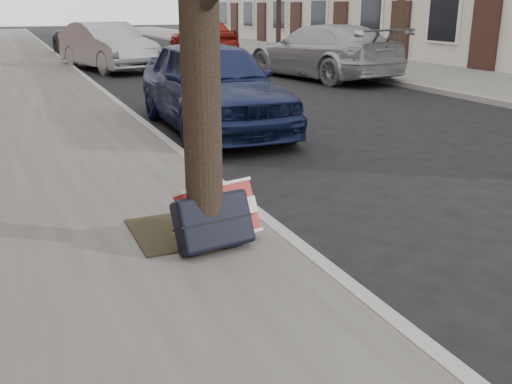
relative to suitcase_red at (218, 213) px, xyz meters
name	(u,v)px	position (x,y,z in m)	size (l,w,h in m)	color
ground	(470,259)	(1.82, -0.87, -0.36)	(120.00, 120.00, 0.00)	black
far_sidewalk	(336,60)	(9.62, 14.13, -0.30)	(4.00, 70.00, 0.12)	gray
dirt_patch	(185,230)	(-0.18, 0.33, -0.23)	(0.85, 0.85, 0.01)	black
suitcase_red	(218,213)	(0.00, 0.00, 0.00)	(0.62, 0.17, 0.45)	maroon
suitcase_navy	(213,221)	(-0.09, -0.13, -0.01)	(0.59, 0.19, 0.42)	black
car_near_front	(212,85)	(1.61, 4.72, 0.36)	(1.70, 4.22, 1.44)	#151D44
car_near_mid	(107,46)	(1.60, 14.52, 0.37)	(1.54, 4.41, 1.45)	#9D9FA4
car_near_back	(92,40)	(1.89, 19.69, 0.29)	(2.14, 4.65, 1.29)	#3C3D42
car_far_front	(322,52)	(6.64, 10.00, 0.37)	(2.05, 5.03, 1.46)	#9A9CA1
car_far_back	(202,36)	(6.40, 19.65, 0.36)	(1.69, 4.21, 1.44)	maroon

